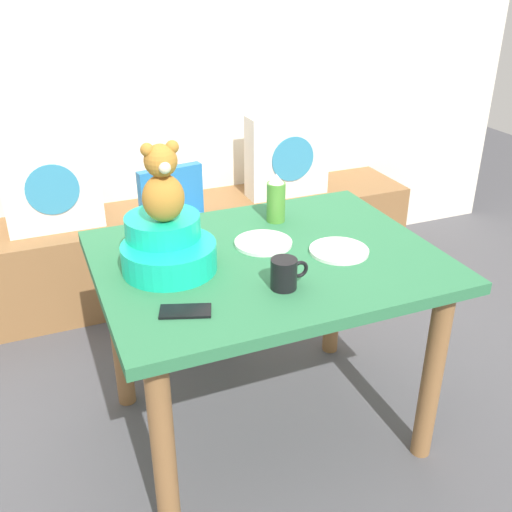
{
  "coord_description": "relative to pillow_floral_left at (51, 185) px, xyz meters",
  "views": [
    {
      "loc": [
        -0.7,
        -1.61,
        1.63
      ],
      "look_at": [
        0.0,
        0.1,
        0.69
      ],
      "focal_mm": 41.45,
      "sensor_mm": 36.0,
      "label": 1
    }
  ],
  "objects": [
    {
      "name": "back_wall",
      "position": [
        0.6,
        0.29,
        0.62
      ],
      "size": [
        4.4,
        0.1,
        2.6
      ],
      "primitive_type": "cube",
      "color": "silver",
      "rests_on": "ground_plane"
    },
    {
      "name": "highchair",
      "position": [
        0.52,
        -0.42,
        -0.16
      ],
      "size": [
        0.36,
        0.49,
        0.79
      ],
      "color": "#2672B2",
      "rests_on": "ground_plane"
    },
    {
      "name": "cell_phone",
      "position": [
        0.24,
        -1.4,
        0.06
      ],
      "size": [
        0.16,
        0.11,
        0.01
      ],
      "primitive_type": "cube",
      "rotation": [
        0.0,
        0.0,
        1.24
      ],
      "color": "black",
      "rests_on": "dining_table"
    },
    {
      "name": "pillow_floral_right",
      "position": [
        1.22,
        0.0,
        0.0
      ],
      "size": [
        0.44,
        0.15,
        0.44
      ],
      "color": "white",
      "rests_on": "window_bench"
    },
    {
      "name": "dinner_plate_far",
      "position": [
        0.62,
        -1.08,
        0.07
      ],
      "size": [
        0.2,
        0.2,
        0.01
      ],
      "primitive_type": "cylinder",
      "color": "white",
      "rests_on": "dining_table"
    },
    {
      "name": "infant_seat_teal",
      "position": [
        0.27,
        -1.12,
        0.13
      ],
      "size": [
        0.3,
        0.33,
        0.16
      ],
      "color": "#14C29A",
      "rests_on": "dining_table"
    },
    {
      "name": "teddy_bear",
      "position": [
        0.27,
        -1.12,
        0.34
      ],
      "size": [
        0.13,
        0.12,
        0.25
      ],
      "color": "#B4792C",
      "rests_on": "infant_seat_teal"
    },
    {
      "name": "ground_plane",
      "position": [
        0.6,
        -1.16,
        -0.68
      ],
      "size": [
        8.0,
        8.0,
        0.0
      ],
      "primitive_type": "plane",
      "color": "#4C4C51"
    },
    {
      "name": "window_bench",
      "position": [
        0.6,
        0.02,
        -0.45
      ],
      "size": [
        2.6,
        0.44,
        0.46
      ],
      "primitive_type": "cube",
      "color": "olive",
      "rests_on": "ground_plane"
    },
    {
      "name": "dining_table",
      "position": [
        0.6,
        -1.16,
        -0.06
      ],
      "size": [
        1.12,
        0.87,
        0.74
      ],
      "color": "#2D7247",
      "rests_on": "ground_plane"
    },
    {
      "name": "pillow_floral_left",
      "position": [
        0.0,
        0.0,
        0.0
      ],
      "size": [
        0.44,
        0.15,
        0.44
      ],
      "color": "white",
      "rests_on": "window_bench"
    },
    {
      "name": "coffee_mug",
      "position": [
        0.56,
        -1.38,
        0.11
      ],
      "size": [
        0.12,
        0.08,
        0.09
      ],
      "color": "black",
      "rests_on": "dining_table"
    },
    {
      "name": "ketchup_bottle",
      "position": [
        0.74,
        -0.91,
        0.15
      ],
      "size": [
        0.07,
        0.07,
        0.18
      ],
      "color": "#4C8C33",
      "rests_on": "dining_table"
    },
    {
      "name": "dinner_plate_near",
      "position": [
        0.83,
        -1.24,
        0.07
      ],
      "size": [
        0.2,
        0.2,
        0.01
      ],
      "primitive_type": "cylinder",
      "color": "white",
      "rests_on": "dining_table"
    }
  ]
}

